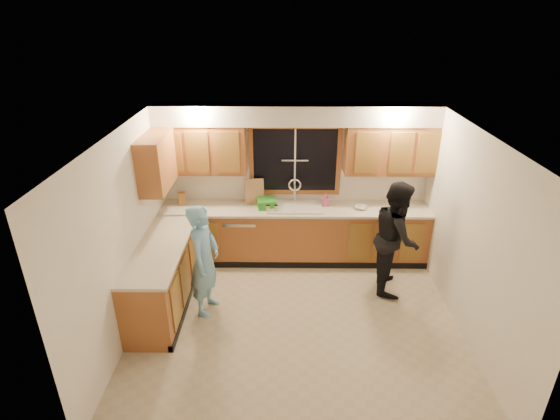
# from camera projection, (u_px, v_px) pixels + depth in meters

# --- Properties ---
(floor) EXTENTS (4.20, 4.20, 0.00)m
(floor) POSITION_uv_depth(u_px,v_px,m) (296.00, 321.00, 5.77)
(floor) COLOR #B6A78C
(floor) RESTS_ON ground
(ceiling) EXTENTS (4.20, 4.20, 0.00)m
(ceiling) POSITION_uv_depth(u_px,v_px,m) (300.00, 136.00, 4.71)
(ceiling) COLOR silver
(wall_back) EXTENTS (4.20, 0.00, 4.20)m
(wall_back) POSITION_uv_depth(u_px,v_px,m) (295.00, 181.00, 6.96)
(wall_back) COLOR white
(wall_back) RESTS_ON ground
(wall_left) EXTENTS (0.00, 3.80, 3.80)m
(wall_left) POSITION_uv_depth(u_px,v_px,m) (124.00, 237.00, 5.26)
(wall_left) COLOR white
(wall_left) RESTS_ON ground
(wall_right) EXTENTS (0.00, 3.80, 3.80)m
(wall_right) POSITION_uv_depth(u_px,v_px,m) (473.00, 239.00, 5.22)
(wall_right) COLOR white
(wall_right) RESTS_ON ground
(base_cabinets_back) EXTENTS (4.20, 0.60, 0.88)m
(base_cabinets_back) POSITION_uv_depth(u_px,v_px,m) (294.00, 235.00, 7.03)
(base_cabinets_back) COLOR #A65F30
(base_cabinets_back) RESTS_ON ground
(base_cabinets_left) EXTENTS (0.60, 1.90, 0.88)m
(base_cabinets_left) POSITION_uv_depth(u_px,v_px,m) (164.00, 277.00, 5.92)
(base_cabinets_left) COLOR #A65F30
(base_cabinets_left) RESTS_ON ground
(countertop_back) EXTENTS (4.20, 0.63, 0.04)m
(countertop_back) POSITION_uv_depth(u_px,v_px,m) (295.00, 209.00, 6.83)
(countertop_back) COLOR beige
(countertop_back) RESTS_ON base_cabinets_back
(countertop_left) EXTENTS (0.63, 1.90, 0.04)m
(countertop_left) POSITION_uv_depth(u_px,v_px,m) (161.00, 248.00, 5.72)
(countertop_left) COLOR beige
(countertop_left) RESTS_ON base_cabinets_left
(upper_cabinets_left) EXTENTS (1.35, 0.33, 0.75)m
(upper_cabinets_left) POSITION_uv_depth(u_px,v_px,m) (201.00, 149.00, 6.58)
(upper_cabinets_left) COLOR #A65F30
(upper_cabinets_left) RESTS_ON wall_back
(upper_cabinets_right) EXTENTS (1.35, 0.33, 0.75)m
(upper_cabinets_right) POSITION_uv_depth(u_px,v_px,m) (390.00, 150.00, 6.56)
(upper_cabinets_right) COLOR #A65F30
(upper_cabinets_right) RESTS_ON wall_back
(upper_cabinets_return) EXTENTS (0.33, 0.90, 0.75)m
(upper_cabinets_return) POSITION_uv_depth(u_px,v_px,m) (157.00, 162.00, 6.03)
(upper_cabinets_return) COLOR #A65F30
(upper_cabinets_return) RESTS_ON wall_left
(soffit) EXTENTS (4.20, 0.35, 0.30)m
(soffit) POSITION_uv_depth(u_px,v_px,m) (296.00, 115.00, 6.34)
(soffit) COLOR beige
(soffit) RESTS_ON wall_back
(window_frame) EXTENTS (1.44, 0.03, 1.14)m
(window_frame) POSITION_uv_depth(u_px,v_px,m) (295.00, 160.00, 6.81)
(window_frame) COLOR black
(window_frame) RESTS_ON wall_back
(sink) EXTENTS (0.86, 0.52, 0.57)m
(sink) POSITION_uv_depth(u_px,v_px,m) (295.00, 211.00, 6.86)
(sink) COLOR silver
(sink) RESTS_ON countertop_back
(dishwasher) EXTENTS (0.60, 0.56, 0.82)m
(dishwasher) POSITION_uv_depth(u_px,v_px,m) (242.00, 236.00, 7.05)
(dishwasher) COLOR white
(dishwasher) RESTS_ON floor
(stove) EXTENTS (0.58, 0.75, 0.90)m
(stove) POSITION_uv_depth(u_px,v_px,m) (152.00, 303.00, 5.40)
(stove) COLOR white
(stove) RESTS_ON floor
(man) EXTENTS (0.48, 0.63, 1.56)m
(man) POSITION_uv_depth(u_px,v_px,m) (204.00, 260.00, 5.68)
(man) COLOR #75B1DD
(man) RESTS_ON floor
(woman) EXTENTS (0.75, 0.89, 1.65)m
(woman) POSITION_uv_depth(u_px,v_px,m) (396.00, 237.00, 6.15)
(woman) COLOR black
(woman) RESTS_ON floor
(knife_block) EXTENTS (0.13, 0.12, 0.20)m
(knife_block) POSITION_uv_depth(u_px,v_px,m) (182.00, 199.00, 6.89)
(knife_block) COLOR olive
(knife_block) RESTS_ON countertop_back
(cutting_board) EXTENTS (0.31, 0.14, 0.39)m
(cutting_board) POSITION_uv_depth(u_px,v_px,m) (254.00, 191.00, 6.92)
(cutting_board) COLOR tan
(cutting_board) RESTS_ON countertop_back
(dish_crate) EXTENTS (0.32, 0.31, 0.13)m
(dish_crate) POSITION_uv_depth(u_px,v_px,m) (267.00, 203.00, 6.81)
(dish_crate) COLOR #2B9225
(dish_crate) RESTS_ON countertop_back
(soap_bottle) EXTENTS (0.10, 0.10, 0.21)m
(soap_bottle) POSITION_uv_depth(u_px,v_px,m) (325.00, 200.00, 6.85)
(soap_bottle) COLOR #D75189
(soap_bottle) RESTS_ON countertop_back
(bowl) EXTENTS (0.25, 0.25, 0.05)m
(bowl) POSITION_uv_depth(u_px,v_px,m) (361.00, 207.00, 6.78)
(bowl) COLOR silver
(bowl) RESTS_ON countertop_back
(can_left) EXTENTS (0.09, 0.09, 0.12)m
(can_left) POSITION_uv_depth(u_px,v_px,m) (268.00, 209.00, 6.64)
(can_left) COLOR #C1B194
(can_left) RESTS_ON countertop_back
(can_right) EXTENTS (0.07, 0.07, 0.12)m
(can_right) POSITION_uv_depth(u_px,v_px,m) (276.00, 209.00, 6.65)
(can_right) COLOR #C1B194
(can_right) RESTS_ON countertop_back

